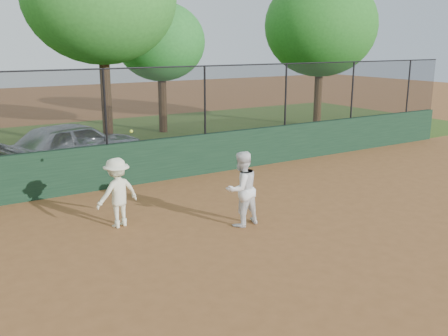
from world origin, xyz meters
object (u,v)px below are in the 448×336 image
player_main (117,193)px  tree_3 (161,42)px  tree_4 (321,26)px  parked_car (75,145)px  player_second (241,189)px

player_main → tree_3: 12.02m
player_main → tree_4: 15.28m
tree_4 → player_main: bearing=-148.5°
parked_car → player_second: 6.99m
tree_3 → player_main: bearing=-119.8°
player_main → tree_4: tree_4 is taller
parked_car → player_second: bearing=175.5°
parked_car → tree_4: size_ratio=0.65×
tree_4 → player_second: bearing=-138.7°
player_second → player_main: bearing=-37.7°
tree_3 → parked_car: bearing=-138.1°
parked_car → player_second: (1.66, -6.79, 0.05)m
player_second → player_main: size_ratio=0.77×
player_second → tree_3: (3.49, 11.41, 3.03)m
parked_car → player_main: size_ratio=2.12×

